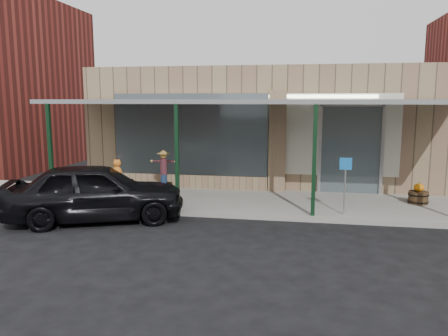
% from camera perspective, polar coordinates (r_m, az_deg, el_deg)
% --- Properties ---
extents(ground, '(120.00, 120.00, 0.00)m').
position_cam_1_polar(ground, '(9.64, 0.82, -9.86)').
color(ground, black).
rests_on(ground, ground).
extents(sidewalk, '(40.00, 3.20, 0.15)m').
position_cam_1_polar(sidewalk, '(13.05, 3.39, -4.51)').
color(sidewalk, gray).
rests_on(sidewalk, ground).
extents(storefront, '(12.00, 6.25, 4.20)m').
position_cam_1_polar(storefront, '(17.27, 5.25, 5.54)').
color(storefront, '#8D7756').
rests_on(storefront, ground).
extents(awning, '(12.00, 3.00, 3.04)m').
position_cam_1_polar(awning, '(12.66, 3.49, 8.49)').
color(awning, slate).
rests_on(awning, ground).
extents(block_buildings_near, '(61.00, 8.00, 8.00)m').
position_cam_1_polar(block_buildings_near, '(18.23, 12.03, 10.82)').
color(block_buildings_near, maroon).
rests_on(block_buildings_near, ground).
extents(barrel_scarecrow, '(0.85, 0.68, 1.42)m').
position_cam_1_polar(barrel_scarecrow, '(13.77, -7.85, -1.51)').
color(barrel_scarecrow, '#462E1C').
rests_on(barrel_scarecrow, sidewalk).
extents(barrel_pumpkin, '(0.59, 0.59, 0.64)m').
position_cam_1_polar(barrel_pumpkin, '(13.70, 24.05, -3.35)').
color(barrel_pumpkin, '#462E1C').
rests_on(barrel_pumpkin, sidewalk).
extents(handicap_sign, '(0.31, 0.04, 1.49)m').
position_cam_1_polar(handicap_sign, '(11.64, 15.54, -1.29)').
color(handicap_sign, gray).
rests_on(handicap_sign, sidewalk).
extents(parked_sedan, '(4.80, 3.27, 1.52)m').
position_cam_1_polar(parked_sedan, '(11.70, -16.35, -3.00)').
color(parked_sedan, black).
rests_on(parked_sedan, ground).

